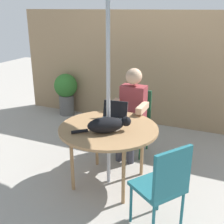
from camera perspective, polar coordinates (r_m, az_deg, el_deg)
The scene contains 9 objects.
ground_plane at distance 3.62m, azimuth -0.65°, elevation -13.50°, with size 14.00×14.00×0.00m, color gray.
fence_back at distance 5.06m, azimuth 8.98°, elevation 8.16°, with size 5.29×0.08×1.96m, color #937756.
patio_table at distance 3.30m, azimuth -0.70°, elevation -3.84°, with size 1.13×1.13×0.72m.
chair_occupied at distance 4.14m, azimuth 4.56°, elevation -0.80°, with size 0.40×0.40×0.90m.
chair_empty at distance 2.68m, azimuth 10.20°, elevation -13.59°, with size 0.56×0.56×0.90m.
person_seated at distance 3.95m, azimuth 3.86°, elevation 0.75°, with size 0.48×0.48×1.24m.
laptop at distance 3.48m, azimuth 0.40°, elevation -0.51°, with size 0.32×0.28×0.21m.
cat at distance 3.12m, azimuth -0.81°, elevation -2.57°, with size 0.56×0.41×0.17m.
potted_plant_near_fence at distance 5.65m, azimuth -9.06°, elevation 4.16°, with size 0.44×0.44×0.81m.
Camera 1 is at (1.25, -2.75, 2.00)m, focal length 46.39 mm.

